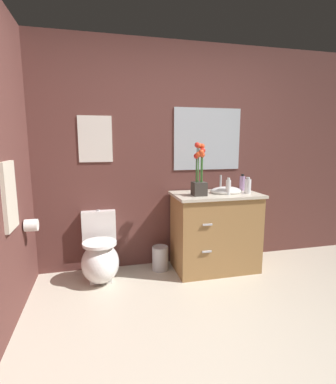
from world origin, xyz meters
The scene contains 13 objects.
ground_plane centered at (0.00, 0.00, 0.00)m, with size 9.99×9.99×0.00m, color beige.
wall_back centered at (0.20, 1.82, 1.25)m, with size 4.66×0.05×2.50m, color brown.
toilet centered at (-0.84, 1.52, 0.24)m, with size 0.38×0.59×0.69m.
vanity_cabinet centered at (0.42, 1.50, 0.44)m, with size 0.94×0.56×1.05m.
flower_vase centered at (0.19, 1.42, 1.07)m, with size 0.14×0.14×0.55m.
soap_bottle centered at (0.75, 1.42, 0.95)m, with size 0.07×0.07×0.18m.
lotion_bottle centered at (0.79, 1.61, 0.95)m, with size 0.06×0.06×0.19m.
hand_wash_bottle centered at (0.51, 1.39, 0.95)m, with size 0.05×0.05×0.18m.
trash_bin centered at (-0.19, 1.60, 0.14)m, with size 0.18×0.18×0.27m.
wall_poster centered at (-0.84, 1.79, 1.45)m, with size 0.35×0.01×0.48m, color silver.
wall_mirror centered at (0.42, 1.79, 1.45)m, with size 0.80×0.01×0.70m, color #B2BCC6.
hanging_towel centered at (-1.48, 0.96, 1.02)m, with size 0.03×0.28×0.52m, color beige.
toilet_paper_roll centered at (-1.43, 1.33, 0.68)m, with size 0.11×0.11×0.11m, color white.
Camera 1 is at (-0.83, -1.42, 1.42)m, focal length 27.26 mm.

